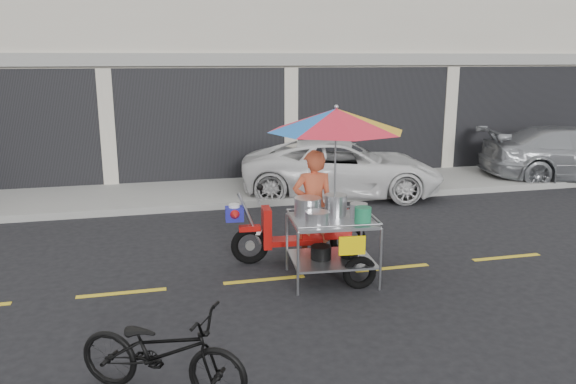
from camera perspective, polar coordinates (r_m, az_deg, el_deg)
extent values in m
plane|color=black|center=(8.85, 10.51, -7.61)|extent=(90.00, 90.00, 0.00)
cube|color=gray|center=(13.81, 1.25, 0.65)|extent=(45.00, 3.00, 0.15)
cube|color=beige|center=(18.35, -2.86, 16.17)|extent=(36.00, 8.00, 8.00)
cube|color=black|center=(14.50, 0.28, 6.79)|extent=(35.28, 0.06, 2.90)
cube|color=gray|center=(14.38, 0.31, 13.32)|extent=(36.00, 0.12, 0.30)
cube|color=gold|center=(8.85, 10.51, -7.58)|extent=(42.00, 0.10, 0.01)
imported|color=white|center=(13.17, 5.51, 2.48)|extent=(5.03, 3.28, 1.29)
imported|color=black|center=(5.64, -12.68, -15.51)|extent=(1.80, 1.37, 0.90)
torus|color=black|center=(8.81, -3.88, -5.45)|extent=(0.61, 0.16, 0.60)
torus|color=black|center=(9.08, 6.11, -4.92)|extent=(0.61, 0.16, 0.60)
cylinder|color=#9EA0A5|center=(8.81, -3.88, -5.45)|extent=(0.15, 0.07, 0.15)
cylinder|color=#9EA0A5|center=(9.08, 6.11, -4.92)|extent=(0.15, 0.07, 0.15)
cube|color=#B7120E|center=(8.72, -3.91, -3.69)|extent=(0.35, 0.15, 0.08)
cylinder|color=#9EA0A5|center=(8.68, -3.93, -2.70)|extent=(0.39, 0.08, 0.85)
cube|color=#B7120E|center=(8.75, -2.20, -3.62)|extent=(0.15, 0.37, 0.63)
cube|color=#B7120E|center=(8.89, 0.86, -4.96)|extent=(0.86, 0.36, 0.08)
cube|color=#B7120E|center=(8.91, 3.87, -3.32)|extent=(0.81, 0.33, 0.42)
cube|color=black|center=(8.82, 3.23, -1.85)|extent=(0.70, 0.31, 0.11)
cylinder|color=#9EA0A5|center=(8.61, -3.13, -0.64)|extent=(0.08, 0.58, 0.04)
sphere|color=black|center=(8.79, -2.87, 0.50)|extent=(0.11, 0.11, 0.11)
cylinder|color=white|center=(8.76, -3.08, -4.11)|extent=(0.14, 0.14, 0.05)
cube|color=#1D1E94|center=(8.64, -5.47, -2.22)|extent=(0.29, 0.25, 0.21)
cylinder|color=white|center=(8.61, -5.49, -1.41)|extent=(0.18, 0.18, 0.05)
cone|color=#B7120E|center=(8.46, -5.39, -2.41)|extent=(0.21, 0.25, 0.19)
torus|color=black|center=(7.97, 7.28, -8.12)|extent=(0.49, 0.14, 0.48)
cylinder|color=#9EA0A5|center=(7.60, 1.02, -7.37)|extent=(0.04, 0.04, 0.89)
cylinder|color=#9EA0A5|center=(8.48, -0.11, -5.11)|extent=(0.04, 0.04, 0.89)
cylinder|color=#9EA0A5|center=(7.88, 9.39, -6.79)|extent=(0.04, 0.04, 0.89)
cylinder|color=#9EA0A5|center=(8.73, 7.44, -4.68)|extent=(0.04, 0.04, 0.89)
cube|color=#9EA0A5|center=(8.19, 4.44, -6.81)|extent=(1.23, 1.03, 0.03)
cube|color=#9EA0A5|center=(8.01, 4.52, -2.92)|extent=(1.23, 1.03, 0.04)
cylinder|color=#9EA0A5|center=(7.55, 5.37, -3.47)|extent=(1.16, 0.12, 0.03)
cylinder|color=#9EA0A5|center=(8.44, 3.77, -1.61)|extent=(1.16, 0.12, 0.03)
cylinder|color=#9EA0A5|center=(7.88, 0.43, -2.68)|extent=(0.10, 0.95, 0.03)
cylinder|color=#9EA0A5|center=(8.15, 8.49, -2.29)|extent=(0.10, 0.95, 0.03)
cylinder|color=#9EA0A5|center=(8.63, 3.70, -5.73)|extent=(0.10, 0.79, 0.04)
cylinder|color=#9EA0A5|center=(8.47, 3.76, -2.37)|extent=(0.10, 0.79, 0.04)
cube|color=#F1CC00|center=(7.65, 6.53, -5.43)|extent=(0.37, 0.05, 0.26)
cylinder|color=#B7B7BC|center=(8.10, 2.02, -1.60)|extent=(0.42, 0.42, 0.26)
cylinder|color=#B7B7BC|center=(8.21, 4.87, -1.36)|extent=(0.35, 0.35, 0.28)
cylinder|color=#B7B7BC|center=(8.13, 7.18, -1.93)|extent=(0.27, 0.27, 0.18)
cylinder|color=#B7B7BC|center=(7.75, 2.97, -2.71)|extent=(0.36, 0.36, 0.16)
cylinder|color=#1E7D50|center=(7.82, 7.61, -2.37)|extent=(0.25, 0.25, 0.23)
cylinder|color=black|center=(8.12, 3.37, -6.15)|extent=(0.32, 0.32, 0.19)
cylinder|color=black|center=(8.22, 6.25, -6.03)|extent=(0.27, 0.27, 0.17)
cylinder|color=#9EA0A5|center=(7.94, 4.81, 2.78)|extent=(0.03, 0.03, 1.58)
sphere|color=#9EA0A5|center=(7.83, 4.93, 8.61)|extent=(0.06, 0.06, 0.06)
imported|color=#DA5A36|center=(8.78, 2.56, -1.44)|extent=(0.68, 0.48, 1.78)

